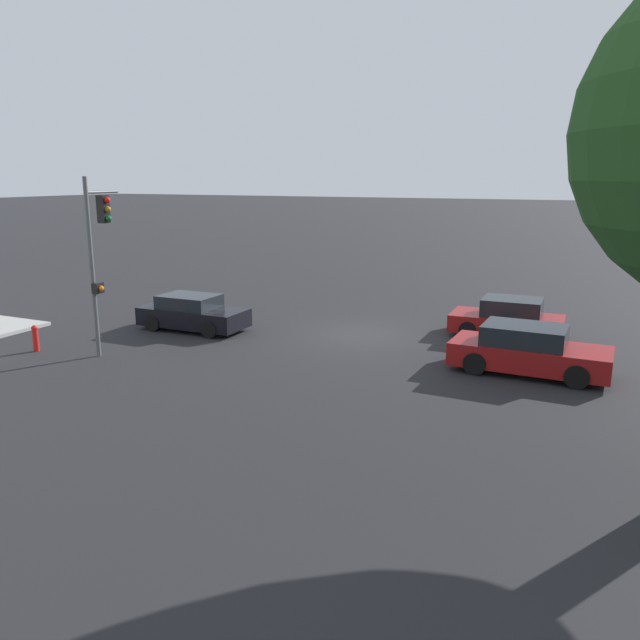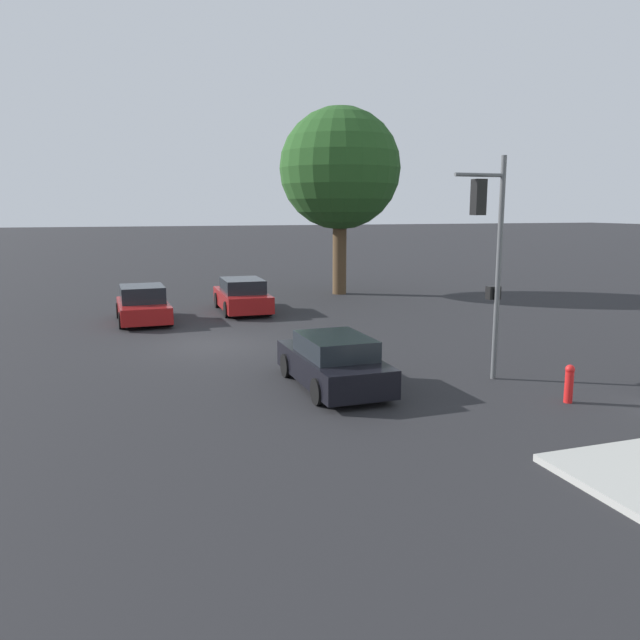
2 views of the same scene
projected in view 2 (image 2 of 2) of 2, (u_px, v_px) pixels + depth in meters
ground_plane at (213, 345)px, 21.03m from camera, size 300.00×300.00×0.00m
street_tree at (340, 169)px, 32.47m from camera, size 6.30×6.30×9.74m
traffic_signal at (489, 240)px, 16.10m from camera, size 0.57×1.59×5.86m
crossing_car_0 at (242, 296)px, 27.67m from camera, size 4.67×2.11×1.48m
crossing_car_1 at (333, 362)px, 15.91m from camera, size 4.23×1.93×1.37m
crossing_car_2 at (143, 305)px, 25.16m from camera, size 4.08×2.08×1.46m
fire_hydrant at (569, 383)px, 14.66m from camera, size 0.22×0.22×0.92m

